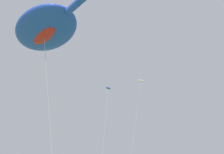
# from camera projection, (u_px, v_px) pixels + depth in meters

# --- Properties ---
(big_show_kite) EXTENTS (4.21, 11.85, 11.43)m
(big_show_kite) POSITION_uv_depth(u_px,v_px,m) (48.00, 28.00, 13.27)
(big_show_kite) COLOR blue
(big_show_kite) RESTS_ON ground
(small_kite_triangle_green) EXTENTS (4.08, 2.11, 17.74)m
(small_kite_triangle_green) POSITION_uv_depth(u_px,v_px,m) (141.00, 82.00, 33.16)
(small_kite_triangle_green) COLOR white
(small_kite_triangle_green) RESTS_ON ground
(small_kite_delta_white) EXTENTS (2.15, 0.73, 12.90)m
(small_kite_delta_white) POSITION_uv_depth(u_px,v_px,m) (108.00, 90.00, 24.79)
(small_kite_delta_white) COLOR blue
(small_kite_delta_white) RESTS_ON ground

